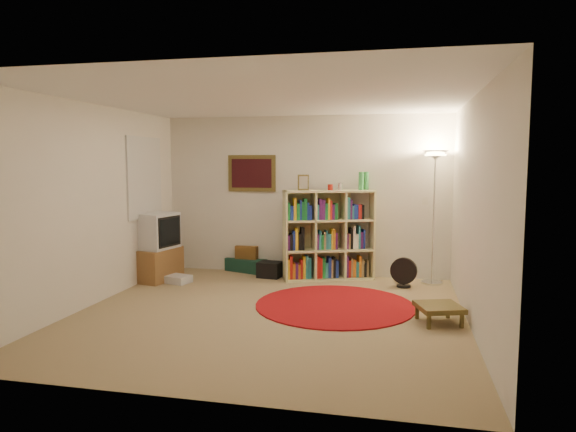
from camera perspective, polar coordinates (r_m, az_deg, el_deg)
name	(u,v)px	position (r m, az deg, el deg)	size (l,w,h in m)	color
room	(265,207)	(5.97, -2.57, 1.02)	(4.54, 4.54, 2.54)	#947D57
bookshelf	(327,236)	(7.81, 4.38, -2.26)	(1.41, 0.84, 1.63)	beige
floor_lamp	(435,173)	(7.70, 16.01, 4.57)	(0.45, 0.45, 1.95)	white
floor_fan	(404,273)	(7.51, 12.73, -6.14)	(0.38, 0.23, 0.43)	black
tv_stand	(157,248)	(7.99, -14.37, -3.45)	(0.62, 0.79, 1.02)	brown
dvd_box	(178,279)	(7.81, -12.08, -6.88)	(0.39, 0.35, 0.11)	silver
suitcase	(248,264)	(8.50, -4.46, -5.37)	(0.75, 0.61, 0.21)	#123228
wicker_basket	(248,252)	(8.46, -4.44, -3.98)	(0.39, 0.30, 0.21)	brown
duffel_bag	(270,269)	(8.00, -2.03, -5.96)	(0.38, 0.33, 0.24)	black
paper_towel	(297,271)	(7.84, 1.06, -6.15)	(0.15, 0.15, 0.26)	silver
red_rug	(335,305)	(6.50, 5.22, -9.81)	(1.97, 1.97, 0.02)	maroon
side_table	(439,308)	(5.99, 16.43, -9.75)	(0.58, 0.58, 0.21)	#4A3C1A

